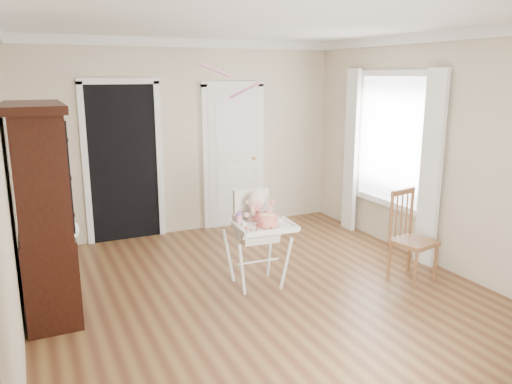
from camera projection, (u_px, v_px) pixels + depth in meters
name	position (u px, v px, depth m)	size (l,w,h in m)	color
floor	(265.00, 297.00, 5.13)	(5.00, 5.00, 0.00)	#55311D
ceiling	(266.00, 21.00, 4.50)	(5.00, 5.00, 0.00)	white
wall_back	(187.00, 138.00, 7.01)	(4.50, 4.50, 0.00)	beige
wall_left	(6.00, 190.00, 3.88)	(5.00, 5.00, 0.00)	beige
wall_right	(440.00, 152.00, 5.75)	(5.00, 5.00, 0.00)	beige
crown_molding	(266.00, 27.00, 4.51)	(4.50, 5.00, 0.12)	white
doorway	(123.00, 160.00, 6.68)	(1.06, 0.05, 2.22)	black
closet_door	(234.00, 158.00, 7.36)	(0.96, 0.09, 2.13)	white
window_right	(389.00, 149.00, 6.43)	(0.13, 1.84, 2.30)	white
high_chair	(257.00, 228.00, 5.26)	(0.65, 0.78, 1.05)	white
baby	(256.00, 214.00, 5.25)	(0.30, 0.23, 0.44)	beige
cake	(268.00, 220.00, 5.03)	(0.26, 0.26, 0.12)	silver
sippy_cup	(239.00, 219.00, 5.05)	(0.07, 0.07, 0.17)	pink
china_cabinet	(44.00, 211.00, 4.61)	(0.52, 1.17, 1.98)	black
dining_chair	(411.00, 239.00, 5.47)	(0.47, 0.47, 1.00)	brown
streamer	(214.00, 70.00, 5.03)	(0.03, 0.50, 0.02)	pink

